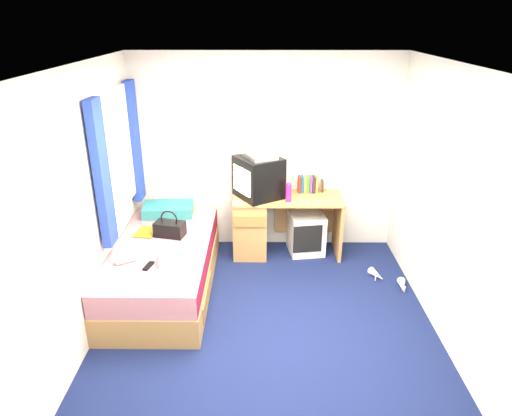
{
  "coord_description": "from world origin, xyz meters",
  "views": [
    {
      "loc": [
        -0.07,
        -3.66,
        2.76
      ],
      "look_at": [
        -0.11,
        0.7,
        0.91
      ],
      "focal_mm": 32.0,
      "sensor_mm": 36.0,
      "label": 1
    }
  ],
  "objects_px": {
    "desk": "(264,222)",
    "picture_frame": "(322,186)",
    "bed": "(164,267)",
    "vcr": "(259,154)",
    "pink_water_bottle": "(289,193)",
    "aerosol_can": "(278,187)",
    "towel": "(175,257)",
    "crt_tv": "(258,177)",
    "white_heels": "(389,280)",
    "storage_cube": "(306,233)",
    "pillow": "(168,209)",
    "handbag": "(170,228)",
    "remote_control": "(148,266)",
    "magazine": "(146,232)",
    "colour_swatch_fan": "(146,275)",
    "water_bottle": "(126,259)"
  },
  "relations": [
    {
      "from": "desk",
      "to": "picture_frame",
      "type": "height_order",
      "value": "picture_frame"
    },
    {
      "from": "bed",
      "to": "vcr",
      "type": "height_order",
      "value": "vcr"
    },
    {
      "from": "desk",
      "to": "pink_water_bottle",
      "type": "height_order",
      "value": "pink_water_bottle"
    },
    {
      "from": "aerosol_can",
      "to": "towel",
      "type": "distance_m",
      "value": 1.67
    },
    {
      "from": "crt_tv",
      "to": "white_heels",
      "type": "xyz_separation_m",
      "value": [
        1.46,
        -0.73,
        -0.95
      ]
    },
    {
      "from": "vcr",
      "to": "white_heels",
      "type": "bearing_deg",
      "value": 36.33
    },
    {
      "from": "storage_cube",
      "to": "crt_tv",
      "type": "distance_m",
      "value": 0.95
    },
    {
      "from": "pink_water_bottle",
      "to": "white_heels",
      "type": "distance_m",
      "value": 1.49
    },
    {
      "from": "pink_water_bottle",
      "to": "aerosol_can",
      "type": "height_order",
      "value": "pink_water_bottle"
    },
    {
      "from": "desk",
      "to": "storage_cube",
      "type": "distance_m",
      "value": 0.54
    },
    {
      "from": "pillow",
      "to": "crt_tv",
      "type": "height_order",
      "value": "crt_tv"
    },
    {
      "from": "pillow",
      "to": "handbag",
      "type": "xyz_separation_m",
      "value": [
        0.13,
        -0.58,
        0.02
      ]
    },
    {
      "from": "picture_frame",
      "to": "aerosol_can",
      "type": "bearing_deg",
      "value": -166.49
    },
    {
      "from": "white_heels",
      "to": "remote_control",
      "type": "bearing_deg",
      "value": -166.82
    },
    {
      "from": "handbag",
      "to": "remote_control",
      "type": "height_order",
      "value": "handbag"
    },
    {
      "from": "pillow",
      "to": "handbag",
      "type": "bearing_deg",
      "value": -77.68
    },
    {
      "from": "desk",
      "to": "magazine",
      "type": "distance_m",
      "value": 1.44
    },
    {
      "from": "storage_cube",
      "to": "remote_control",
      "type": "xyz_separation_m",
      "value": [
        -1.64,
        -1.34,
        0.29
      ]
    },
    {
      "from": "bed",
      "to": "colour_swatch_fan",
      "type": "xyz_separation_m",
      "value": [
        -0.02,
        -0.64,
        0.28
      ]
    },
    {
      "from": "aerosol_can",
      "to": "water_bottle",
      "type": "xyz_separation_m",
      "value": [
        -1.52,
        -1.31,
        -0.27
      ]
    },
    {
      "from": "vcr",
      "to": "towel",
      "type": "relative_size",
      "value": 1.36
    },
    {
      "from": "pillow",
      "to": "crt_tv",
      "type": "distance_m",
      "value": 1.15
    },
    {
      "from": "storage_cube",
      "to": "magazine",
      "type": "distance_m",
      "value": 1.95
    },
    {
      "from": "colour_swatch_fan",
      "to": "towel",
      "type": "bearing_deg",
      "value": 49.56
    },
    {
      "from": "water_bottle",
      "to": "remote_control",
      "type": "height_order",
      "value": "water_bottle"
    },
    {
      "from": "crt_tv",
      "to": "white_heels",
      "type": "distance_m",
      "value": 1.89
    },
    {
      "from": "picture_frame",
      "to": "water_bottle",
      "type": "height_order",
      "value": "picture_frame"
    },
    {
      "from": "magazine",
      "to": "water_bottle",
      "type": "height_order",
      "value": "water_bottle"
    },
    {
      "from": "handbag",
      "to": "remote_control",
      "type": "bearing_deg",
      "value": -83.61
    },
    {
      "from": "vcr",
      "to": "remote_control",
      "type": "relative_size",
      "value": 2.62
    },
    {
      "from": "white_heels",
      "to": "picture_frame",
      "type": "bearing_deg",
      "value": 126.1
    },
    {
      "from": "pillow",
      "to": "storage_cube",
      "type": "xyz_separation_m",
      "value": [
        1.68,
        0.09,
        -0.35
      ]
    },
    {
      "from": "towel",
      "to": "remote_control",
      "type": "distance_m",
      "value": 0.27
    },
    {
      "from": "desk",
      "to": "colour_swatch_fan",
      "type": "distance_m",
      "value": 1.85
    },
    {
      "from": "handbag",
      "to": "crt_tv",
      "type": "bearing_deg",
      "value": 47.69
    },
    {
      "from": "magazine",
      "to": "vcr",
      "type": "bearing_deg",
      "value": 25.1
    },
    {
      "from": "colour_swatch_fan",
      "to": "white_heels",
      "type": "bearing_deg",
      "value": 16.8
    },
    {
      "from": "pillow",
      "to": "aerosol_can",
      "type": "bearing_deg",
      "value": 6.0
    },
    {
      "from": "bed",
      "to": "handbag",
      "type": "xyz_separation_m",
      "value": [
        0.05,
        0.2,
        0.36
      ]
    },
    {
      "from": "storage_cube",
      "to": "handbag",
      "type": "relative_size",
      "value": 1.46
    },
    {
      "from": "pillow",
      "to": "water_bottle",
      "type": "relative_size",
      "value": 2.92
    },
    {
      "from": "bed",
      "to": "aerosol_can",
      "type": "xyz_separation_m",
      "value": [
        1.25,
        0.92,
        0.58
      ]
    },
    {
      "from": "desk",
      "to": "towel",
      "type": "distance_m",
      "value": 1.51
    },
    {
      "from": "storage_cube",
      "to": "handbag",
      "type": "height_order",
      "value": "handbag"
    },
    {
      "from": "bed",
      "to": "aerosol_can",
      "type": "relative_size",
      "value": 10.73
    },
    {
      "from": "vcr",
      "to": "aerosol_can",
      "type": "relative_size",
      "value": 2.25
    },
    {
      "from": "bed",
      "to": "white_heels",
      "type": "distance_m",
      "value": 2.49
    },
    {
      "from": "pillow",
      "to": "vcr",
      "type": "bearing_deg",
      "value": 3.72
    },
    {
      "from": "vcr",
      "to": "pink_water_bottle",
      "type": "xyz_separation_m",
      "value": [
        0.35,
        -0.16,
        -0.42
      ]
    },
    {
      "from": "colour_swatch_fan",
      "to": "remote_control",
      "type": "bearing_deg",
      "value": 94.66
    }
  ]
}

